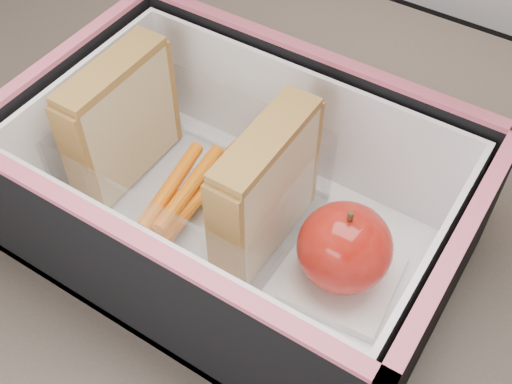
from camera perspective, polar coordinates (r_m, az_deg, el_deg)
kitchen_table at (r=0.64m, az=-0.89°, el=-5.38°), size 1.20×0.80×0.75m
lunch_bag at (r=0.48m, az=-1.28°, el=0.79°), size 0.34×0.33×0.32m
plastic_tub at (r=0.52m, az=-5.71°, el=1.69°), size 0.19×0.13×0.08m
sandwich_left at (r=0.54m, az=-11.90°, el=6.16°), size 0.03×0.10×0.11m
sandwich_right at (r=0.47m, az=0.87°, el=0.13°), size 0.03×0.10×0.12m
carrot_sticks at (r=0.53m, az=-5.79°, el=-0.05°), size 0.04×0.15×0.03m
paper_napkin at (r=0.50m, az=7.82°, el=-7.54°), size 0.09×0.09×0.01m
red_apple at (r=0.47m, az=7.89°, el=-4.90°), size 0.09×0.09×0.07m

